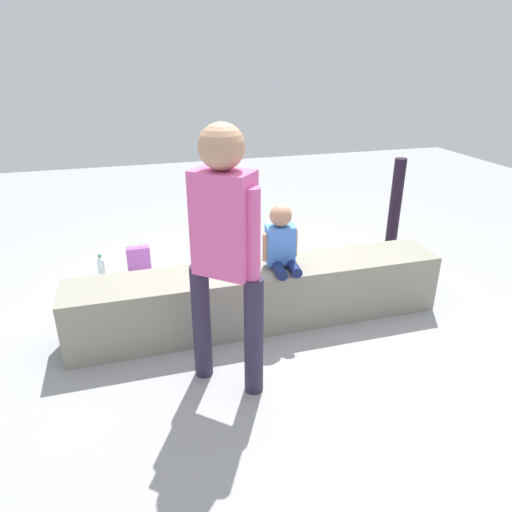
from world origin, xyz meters
The scene contains 13 objects.
ground_plane centered at (0.00, 0.00, 0.00)m, with size 12.00×12.00×0.00m, color #96989A.
concrete_ledge centered at (0.00, 0.00, 0.23)m, with size 2.85×0.44×0.47m, color gray.
child_seated centered at (0.15, -0.03, 0.68)m, with size 0.28×0.32×0.48m.
adult_standing centered at (-0.40, -0.63, 0.98)m, with size 0.39×0.37×1.62m.
cake_plate centered at (-0.16, 0.09, 0.49)m, with size 0.22×0.22×0.07m.
gift_bag centered at (-0.86, 1.19, 0.13)m, with size 0.22×0.09×0.30m.
railing_post centered at (1.54, 0.68, 0.40)m, with size 0.36×0.36×1.07m.
water_bottle_near_gift centered at (-0.59, 0.50, 0.10)m, with size 0.06×0.06×0.22m.
water_bottle_far_side centered at (-1.21, 1.18, 0.11)m, with size 0.06×0.06×0.23m.
party_cup_red centered at (0.74, 0.44, 0.05)m, with size 0.09×0.09×0.10m, color red.
cake_box_white centered at (-0.79, 0.72, 0.06)m, with size 0.28×0.30×0.12m, color white.
handbag_black_leather centered at (0.00, 1.27, 0.11)m, with size 0.28×0.13×0.32m.
handbag_brown_canvas centered at (-0.01, 0.38, 0.10)m, with size 0.28×0.12×0.29m.
Camera 1 is at (-0.89, -2.96, 1.93)m, focal length 32.11 mm.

